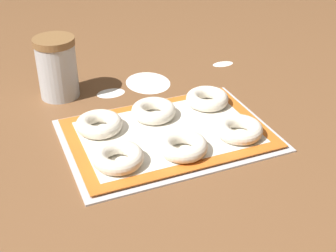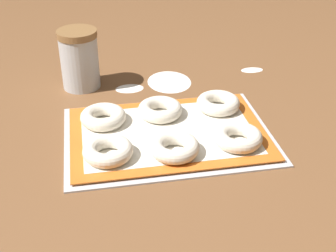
{
  "view_description": "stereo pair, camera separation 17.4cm",
  "coord_description": "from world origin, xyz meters",
  "px_view_note": "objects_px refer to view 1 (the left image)",
  "views": [
    {
      "loc": [
        -0.33,
        -0.78,
        0.53
      ],
      "look_at": [
        -0.01,
        -0.01,
        0.03
      ],
      "focal_mm": 50.0,
      "sensor_mm": 36.0,
      "label": 1
    },
    {
      "loc": [
        -0.16,
        -0.83,
        0.53
      ],
      "look_at": [
        -0.01,
        -0.01,
        0.03
      ],
      "focal_mm": 50.0,
      "sensor_mm": 36.0,
      "label": 2
    }
  ],
  "objects_px": {
    "bagel_front_center": "(183,146)",
    "bagel_front_right": "(239,129)",
    "bagel_back_left": "(99,124)",
    "flour_canister": "(57,68)",
    "bagel_front_left": "(118,157)",
    "bagel_back_center": "(154,111)",
    "bagel_back_right": "(207,99)",
    "baking_tray": "(168,135)"
  },
  "relations": [
    {
      "from": "baking_tray",
      "to": "bagel_front_right",
      "type": "bearing_deg",
      "value": -27.79
    },
    {
      "from": "baking_tray",
      "to": "bagel_front_left",
      "type": "relative_size",
      "value": 4.39
    },
    {
      "from": "bagel_front_left",
      "to": "bagel_front_center",
      "type": "height_order",
      "value": "same"
    },
    {
      "from": "bagel_front_center",
      "to": "bagel_back_right",
      "type": "bearing_deg",
      "value": 49.95
    },
    {
      "from": "bagel_back_center",
      "to": "bagel_back_left",
      "type": "bearing_deg",
      "value": -175.69
    },
    {
      "from": "baking_tray",
      "to": "bagel_back_center",
      "type": "xyz_separation_m",
      "value": [
        -0.0,
        0.07,
        0.02
      ]
    },
    {
      "from": "bagel_back_left",
      "to": "flour_canister",
      "type": "xyz_separation_m",
      "value": [
        -0.04,
        0.21,
        0.05
      ]
    },
    {
      "from": "bagel_front_right",
      "to": "bagel_back_center",
      "type": "relative_size",
      "value": 1.0
    },
    {
      "from": "bagel_front_center",
      "to": "bagel_back_left",
      "type": "height_order",
      "value": "same"
    },
    {
      "from": "bagel_back_center",
      "to": "bagel_front_left",
      "type": "bearing_deg",
      "value": -131.75
    },
    {
      "from": "bagel_back_left",
      "to": "bagel_back_center",
      "type": "relative_size",
      "value": 1.0
    },
    {
      "from": "bagel_front_left",
      "to": "bagel_back_right",
      "type": "xyz_separation_m",
      "value": [
        0.26,
        0.14,
        0.0
      ]
    },
    {
      "from": "bagel_back_left",
      "to": "bagel_back_center",
      "type": "xyz_separation_m",
      "value": [
        0.13,
        0.01,
        0.0
      ]
    },
    {
      "from": "baking_tray",
      "to": "bagel_back_center",
      "type": "distance_m",
      "value": 0.08
    },
    {
      "from": "bagel_back_right",
      "to": "bagel_front_left",
      "type": "bearing_deg",
      "value": -150.75
    },
    {
      "from": "bagel_front_center",
      "to": "bagel_front_left",
      "type": "bearing_deg",
      "value": 174.84
    },
    {
      "from": "baking_tray",
      "to": "flour_canister",
      "type": "xyz_separation_m",
      "value": [
        -0.17,
        0.27,
        0.07
      ]
    },
    {
      "from": "bagel_front_right",
      "to": "bagel_back_left",
      "type": "distance_m",
      "value": 0.29
    },
    {
      "from": "bagel_back_left",
      "to": "baking_tray",
      "type": "bearing_deg",
      "value": -25.66
    },
    {
      "from": "bagel_front_left",
      "to": "bagel_front_center",
      "type": "relative_size",
      "value": 1.0
    },
    {
      "from": "bagel_front_right",
      "to": "bagel_back_left",
      "type": "height_order",
      "value": "same"
    },
    {
      "from": "baking_tray",
      "to": "bagel_front_left",
      "type": "bearing_deg",
      "value": -152.24
    },
    {
      "from": "bagel_front_left",
      "to": "bagel_back_left",
      "type": "xyz_separation_m",
      "value": [
        -0.0,
        0.13,
        0.0
      ]
    },
    {
      "from": "bagel_back_center",
      "to": "bagel_back_right",
      "type": "height_order",
      "value": "same"
    },
    {
      "from": "baking_tray",
      "to": "bagel_back_center",
      "type": "bearing_deg",
      "value": 93.5
    },
    {
      "from": "bagel_back_center",
      "to": "baking_tray",
      "type": "bearing_deg",
      "value": -86.5
    },
    {
      "from": "baking_tray",
      "to": "bagel_back_left",
      "type": "bearing_deg",
      "value": 154.34
    },
    {
      "from": "bagel_front_left",
      "to": "bagel_front_right",
      "type": "relative_size",
      "value": 1.0
    },
    {
      "from": "baking_tray",
      "to": "bagel_back_center",
      "type": "relative_size",
      "value": 4.39
    },
    {
      "from": "bagel_back_left",
      "to": "bagel_back_right",
      "type": "distance_m",
      "value": 0.26
    },
    {
      "from": "baking_tray",
      "to": "bagel_back_right",
      "type": "height_order",
      "value": "bagel_back_right"
    },
    {
      "from": "bagel_front_center",
      "to": "flour_canister",
      "type": "distance_m",
      "value": 0.39
    },
    {
      "from": "bagel_front_right",
      "to": "bagel_back_center",
      "type": "distance_m",
      "value": 0.19
    },
    {
      "from": "bagel_front_left",
      "to": "bagel_back_right",
      "type": "relative_size",
      "value": 1.0
    },
    {
      "from": "bagel_front_right",
      "to": "flour_canister",
      "type": "xyz_separation_m",
      "value": [
        -0.3,
        0.34,
        0.05
      ]
    },
    {
      "from": "flour_canister",
      "to": "bagel_front_right",
      "type": "bearing_deg",
      "value": -48.55
    },
    {
      "from": "bagel_front_center",
      "to": "bagel_front_right",
      "type": "bearing_deg",
      "value": 4.89
    },
    {
      "from": "bagel_back_left",
      "to": "bagel_front_left",
      "type": "bearing_deg",
      "value": -89.74
    },
    {
      "from": "bagel_back_center",
      "to": "bagel_back_right",
      "type": "xyz_separation_m",
      "value": [
        0.13,
        0.0,
        0.0
      ]
    },
    {
      "from": "bagel_front_center",
      "to": "flour_canister",
      "type": "relative_size",
      "value": 0.66
    },
    {
      "from": "bagel_front_center",
      "to": "bagel_back_left",
      "type": "relative_size",
      "value": 1.0
    },
    {
      "from": "baking_tray",
      "to": "bagel_back_right",
      "type": "xyz_separation_m",
      "value": [
        0.13,
        0.08,
        0.02
      ]
    }
  ]
}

